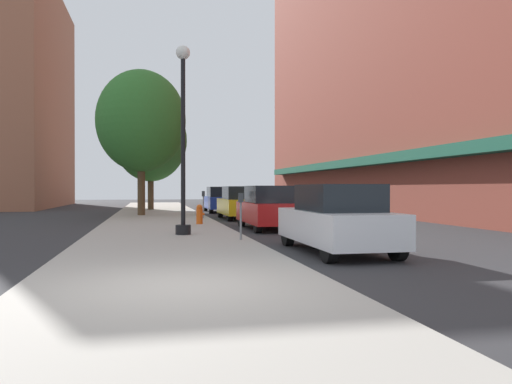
{
  "coord_description": "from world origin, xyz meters",
  "views": [
    {
      "loc": [
        -0.42,
        -7.44,
        1.57
      ],
      "look_at": [
        5.53,
        20.71,
        1.35
      ],
      "focal_mm": 34.95,
      "sensor_mm": 36.0,
      "label": 1
    }
  ],
  "objects_px": {
    "parking_meter_far": "(203,201)",
    "car_white": "(337,219)",
    "car_red": "(269,208)",
    "car_yellow": "(240,203)",
    "car_blue": "(220,200)",
    "parking_meter_near": "(241,210)",
    "lamppost": "(183,136)",
    "tree_mid": "(151,140)",
    "tree_near": "(141,121)",
    "fire_hydrant": "(200,214)"
  },
  "relations": [
    {
      "from": "fire_hydrant",
      "to": "car_yellow",
      "type": "xyz_separation_m",
      "value": [
        2.49,
        4.65,
        0.29
      ]
    },
    {
      "from": "tree_near",
      "to": "car_red",
      "type": "height_order",
      "value": "tree_near"
    },
    {
      "from": "fire_hydrant",
      "to": "lamppost",
      "type": "bearing_deg",
      "value": -101.85
    },
    {
      "from": "parking_meter_far",
      "to": "car_blue",
      "type": "height_order",
      "value": "car_blue"
    },
    {
      "from": "lamppost",
      "to": "parking_meter_near",
      "type": "xyz_separation_m",
      "value": [
        1.48,
        -1.93,
        -2.25
      ]
    },
    {
      "from": "parking_meter_near",
      "to": "tree_near",
      "type": "height_order",
      "value": "tree_near"
    },
    {
      "from": "fire_hydrant",
      "to": "car_yellow",
      "type": "bearing_deg",
      "value": 61.78
    },
    {
      "from": "tree_near",
      "to": "parking_meter_near",
      "type": "bearing_deg",
      "value": -77.73
    },
    {
      "from": "parking_meter_far",
      "to": "car_yellow",
      "type": "relative_size",
      "value": 0.3
    },
    {
      "from": "lamppost",
      "to": "tree_near",
      "type": "relative_size",
      "value": 0.76
    },
    {
      "from": "parking_meter_far",
      "to": "car_white",
      "type": "relative_size",
      "value": 0.3
    },
    {
      "from": "car_yellow",
      "to": "car_blue",
      "type": "height_order",
      "value": "same"
    },
    {
      "from": "parking_meter_near",
      "to": "tree_near",
      "type": "distance_m",
      "value": 14.6
    },
    {
      "from": "lamppost",
      "to": "tree_near",
      "type": "bearing_deg",
      "value": 97.23
    },
    {
      "from": "tree_near",
      "to": "car_blue",
      "type": "distance_m",
      "value": 8.12
    },
    {
      "from": "parking_meter_far",
      "to": "car_white",
      "type": "distance_m",
      "value": 12.66
    },
    {
      "from": "parking_meter_near",
      "to": "car_yellow",
      "type": "relative_size",
      "value": 0.3
    },
    {
      "from": "car_yellow",
      "to": "parking_meter_near",
      "type": "bearing_deg",
      "value": -97.8
    },
    {
      "from": "tree_near",
      "to": "car_yellow",
      "type": "relative_size",
      "value": 1.81
    },
    {
      "from": "car_red",
      "to": "lamppost",
      "type": "bearing_deg",
      "value": -140.69
    },
    {
      "from": "lamppost",
      "to": "tree_near",
      "type": "height_order",
      "value": "tree_near"
    },
    {
      "from": "parking_meter_far",
      "to": "car_white",
      "type": "height_order",
      "value": "car_white"
    },
    {
      "from": "parking_meter_near",
      "to": "car_white",
      "type": "relative_size",
      "value": 0.3
    },
    {
      "from": "car_yellow",
      "to": "car_blue",
      "type": "relative_size",
      "value": 1.0
    },
    {
      "from": "fire_hydrant",
      "to": "tree_near",
      "type": "relative_size",
      "value": 0.1
    },
    {
      "from": "fire_hydrant",
      "to": "car_blue",
      "type": "xyz_separation_m",
      "value": [
        2.49,
        12.02,
        0.29
      ]
    },
    {
      "from": "car_blue",
      "to": "car_red",
      "type": "bearing_deg",
      "value": -90.67
    },
    {
      "from": "car_white",
      "to": "car_red",
      "type": "bearing_deg",
      "value": 89.99
    },
    {
      "from": "car_red",
      "to": "car_blue",
      "type": "relative_size",
      "value": 1.0
    },
    {
      "from": "car_red",
      "to": "car_blue",
      "type": "distance_m",
      "value": 13.69
    },
    {
      "from": "car_red",
      "to": "car_yellow",
      "type": "bearing_deg",
      "value": 90.13
    },
    {
      "from": "lamppost",
      "to": "tree_mid",
      "type": "bearing_deg",
      "value": 93.02
    },
    {
      "from": "car_white",
      "to": "car_blue",
      "type": "bearing_deg",
      "value": 89.99
    },
    {
      "from": "parking_meter_near",
      "to": "car_yellow",
      "type": "xyz_separation_m",
      "value": [
        1.95,
        11.05,
        -0.14
      ]
    },
    {
      "from": "lamppost",
      "to": "car_yellow",
      "type": "height_order",
      "value": "lamppost"
    },
    {
      "from": "lamppost",
      "to": "car_blue",
      "type": "xyz_separation_m",
      "value": [
        3.43,
        16.49,
        -2.39
      ]
    },
    {
      "from": "parking_meter_near",
      "to": "car_yellow",
      "type": "distance_m",
      "value": 11.22
    },
    {
      "from": "parking_meter_near",
      "to": "tree_near",
      "type": "xyz_separation_m",
      "value": [
        -2.97,
        13.66,
        4.22
      ]
    },
    {
      "from": "tree_mid",
      "to": "tree_near",
      "type": "bearing_deg",
      "value": -93.94
    },
    {
      "from": "tree_mid",
      "to": "car_blue",
      "type": "relative_size",
      "value": 1.75
    },
    {
      "from": "lamppost",
      "to": "car_yellow",
      "type": "xyz_separation_m",
      "value": [
        3.43,
        9.12,
        -2.39
      ]
    },
    {
      "from": "car_yellow",
      "to": "car_blue",
      "type": "xyz_separation_m",
      "value": [
        0.0,
        7.37,
        0.0
      ]
    },
    {
      "from": "tree_mid",
      "to": "car_red",
      "type": "distance_m",
      "value": 17.15
    },
    {
      "from": "parking_meter_near",
      "to": "car_blue",
      "type": "bearing_deg",
      "value": 83.96
    },
    {
      "from": "lamppost",
      "to": "car_yellow",
      "type": "bearing_deg",
      "value": 69.37
    },
    {
      "from": "parking_meter_far",
      "to": "car_red",
      "type": "bearing_deg",
      "value": -70.29
    },
    {
      "from": "car_yellow",
      "to": "tree_near",
      "type": "bearing_deg",
      "value": 154.25
    },
    {
      "from": "tree_near",
      "to": "car_red",
      "type": "relative_size",
      "value": 1.81
    },
    {
      "from": "car_blue",
      "to": "parking_meter_near",
      "type": "bearing_deg",
      "value": -96.71
    },
    {
      "from": "fire_hydrant",
      "to": "car_white",
      "type": "bearing_deg",
      "value": -74.07
    }
  ]
}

